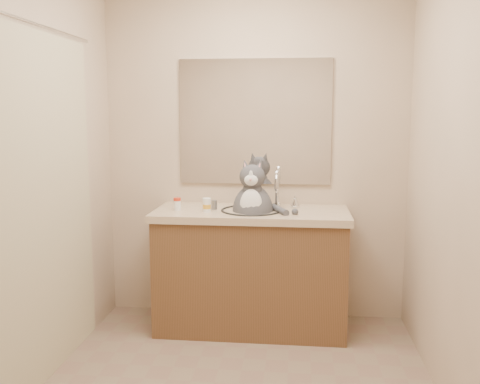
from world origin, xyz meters
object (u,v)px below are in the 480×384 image
Objects in this scene: cat at (253,208)px; pill_bottle_orange at (207,205)px; pill_bottle_redcap at (177,204)px; grey_canister at (214,205)px.

cat is 5.96× the size of pill_bottle_orange.
pill_bottle_redcap is at bearing 169.54° from pill_bottle_orange.
pill_bottle_orange reaches higher than grey_canister.
pill_bottle_redcap is at bearing -175.16° from cat.
pill_bottle_orange is (0.21, -0.04, 0.00)m from pill_bottle_redcap.
pill_bottle_redcap is (-0.52, -0.03, 0.02)m from cat.
cat reaches higher than pill_bottle_orange.
pill_bottle_orange is (-0.31, -0.07, 0.02)m from cat.
pill_bottle_redcap is at bearing -166.63° from grey_canister.
pill_bottle_redcap reaches higher than grey_canister.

